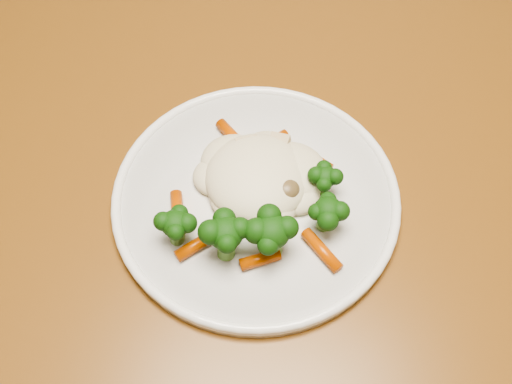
# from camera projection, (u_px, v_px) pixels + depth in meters

# --- Properties ---
(dining_table) EXTENTS (1.18, 0.82, 0.75)m
(dining_table) POSITION_uv_depth(u_px,v_px,m) (167.00, 285.00, 0.72)
(dining_table) COLOR brown
(dining_table) RESTS_ON ground
(plate) EXTENTS (0.29, 0.29, 0.01)m
(plate) POSITION_uv_depth(u_px,v_px,m) (256.00, 199.00, 0.65)
(plate) COLOR white
(plate) RESTS_ON dining_table
(meal) EXTENTS (0.18, 0.18, 0.05)m
(meal) POSITION_uv_depth(u_px,v_px,m) (258.00, 194.00, 0.62)
(meal) COLOR beige
(meal) RESTS_ON plate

